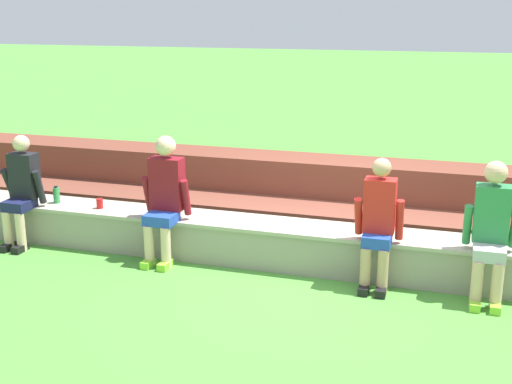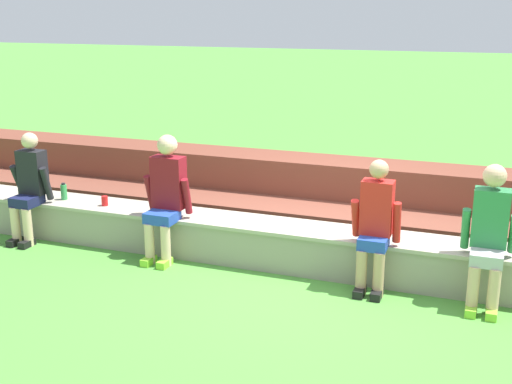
% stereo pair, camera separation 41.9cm
% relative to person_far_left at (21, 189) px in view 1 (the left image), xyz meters
% --- Properties ---
extents(ground_plane, '(80.00, 80.00, 0.00)m').
position_rel_person_far_left_xyz_m(ground_plane, '(3.60, 0.02, -0.69)').
color(ground_plane, '#4C9338').
extents(stone_seating_wall, '(9.51, 0.58, 0.47)m').
position_rel_person_far_left_xyz_m(stone_seating_wall, '(3.60, 0.29, -0.44)').
color(stone_seating_wall, gray).
rests_on(stone_seating_wall, ground).
extents(brick_bleachers, '(12.98, 1.35, 0.90)m').
position_rel_person_far_left_xyz_m(brick_bleachers, '(3.60, 1.56, -0.32)').
color(brick_bleachers, brown).
rests_on(brick_bleachers, ground).
extents(person_far_left, '(0.50, 0.53, 1.33)m').
position_rel_person_far_left_xyz_m(person_far_left, '(0.00, 0.00, 0.00)').
color(person_far_left, beige).
rests_on(person_far_left, ground).
extents(person_left_of_center, '(0.55, 0.57, 1.42)m').
position_rel_person_far_left_xyz_m(person_left_of_center, '(1.84, 0.05, 0.06)').
color(person_left_of_center, beige).
rests_on(person_left_of_center, ground).
extents(person_center, '(0.49, 0.47, 1.34)m').
position_rel_person_far_left_xyz_m(person_center, '(4.21, -0.01, 0.00)').
color(person_center, tan).
rests_on(person_center, ground).
extents(person_right_of_center, '(0.51, 0.57, 1.37)m').
position_rel_person_far_left_xyz_m(person_right_of_center, '(5.28, 0.01, 0.03)').
color(person_right_of_center, '#DBAD89').
rests_on(person_right_of_center, ground).
extents(water_bottle_mid_right, '(0.08, 0.08, 0.21)m').
position_rel_person_far_left_xyz_m(water_bottle_mid_right, '(0.28, 0.28, -0.12)').
color(water_bottle_mid_right, green).
rests_on(water_bottle_mid_right, stone_seating_wall).
extents(plastic_cup_left_end, '(0.08, 0.08, 0.12)m').
position_rel_person_far_left_xyz_m(plastic_cup_left_end, '(0.90, 0.24, -0.16)').
color(plastic_cup_left_end, red).
rests_on(plastic_cup_left_end, stone_seating_wall).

